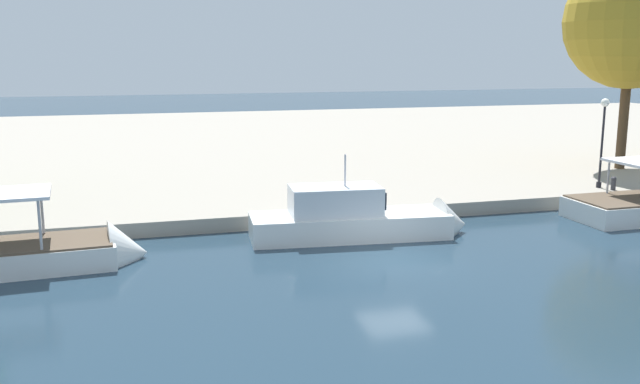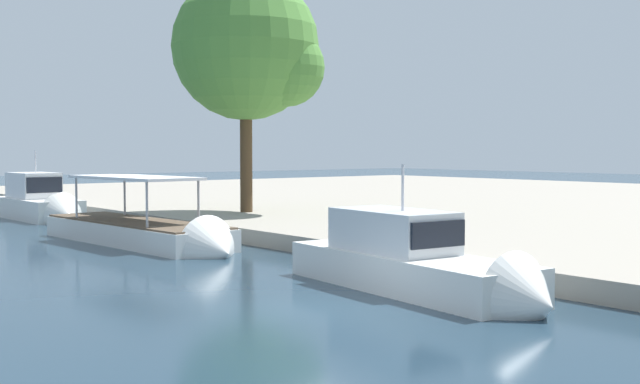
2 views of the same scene
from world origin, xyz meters
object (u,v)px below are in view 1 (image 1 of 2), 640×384
tree_0 (634,21)px  lamp_post (603,130)px  mooring_bollard_0 (614,183)px  motor_yacht_2 (363,222)px

tree_0 → lamp_post: bearing=-137.2°
mooring_bollard_0 → lamp_post: bearing=109.1°
motor_yacht_2 → lamp_post: size_ratio=2.03×
mooring_bollard_0 → lamp_post: 2.84m
motor_yacht_2 → mooring_bollard_0: size_ratio=13.44×
lamp_post → mooring_bollard_0: bearing=-70.9°
motor_yacht_2 → tree_0: 23.76m
motor_yacht_2 → mooring_bollard_0: (14.90, 3.06, 0.40)m
lamp_post → tree_0: (5.50, 5.10, 5.80)m
motor_yacht_2 → lamp_post: bearing=20.0°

